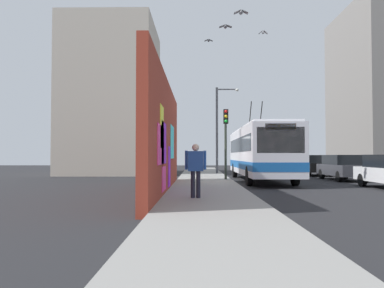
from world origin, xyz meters
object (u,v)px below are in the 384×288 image
(parked_car_dark_gray, at_px, (342,167))
(traffic_light, at_px, (226,132))
(pedestrian_near_wall, at_px, (196,166))
(city_bus, at_px, (260,151))
(street_lamp, at_px, (219,124))
(parked_car_black, at_px, (314,165))

(parked_car_dark_gray, bearing_deg, traffic_light, 102.55)
(parked_car_dark_gray, height_order, pedestrian_near_wall, pedestrian_near_wall)
(city_bus, bearing_deg, pedestrian_near_wall, 159.85)
(parked_car_dark_gray, bearing_deg, street_lamp, 50.09)
(city_bus, height_order, parked_car_dark_gray, city_bus)
(parked_car_dark_gray, xyz_separation_m, traffic_light, (-1.64, 7.35, 2.08))
(city_bus, bearing_deg, parked_car_black, -39.57)
(city_bus, relative_size, traffic_light, 2.78)
(street_lamp, bearing_deg, traffic_light, 179.26)
(parked_car_black, bearing_deg, traffic_light, 134.81)
(city_bus, distance_m, parked_car_dark_gray, 5.33)
(city_bus, xyz_separation_m, street_lamp, (6.69, 2.05, 2.24))
(parked_car_dark_gray, height_order, street_lamp, street_lamp)
(parked_car_black, relative_size, pedestrian_near_wall, 2.43)
(street_lamp, bearing_deg, parked_car_black, -93.16)
(parked_car_black, bearing_deg, parked_car_dark_gray, 180.00)
(city_bus, distance_m, street_lamp, 7.35)
(traffic_light, xyz_separation_m, street_lamp, (7.70, -0.10, 1.13))
(parked_car_black, xyz_separation_m, pedestrian_near_wall, (-16.84, 9.07, 0.36))
(pedestrian_near_wall, xyz_separation_m, traffic_light, (9.54, -1.72, 1.72))
(city_bus, height_order, traffic_light, city_bus)
(traffic_light, distance_m, street_lamp, 7.78)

